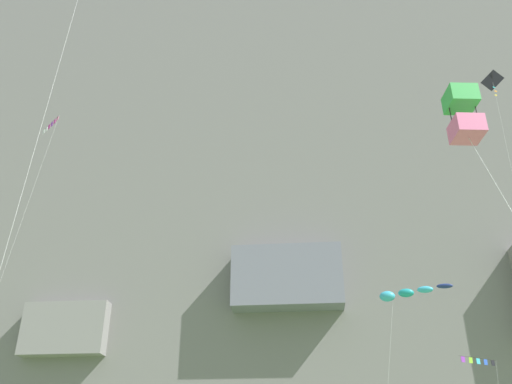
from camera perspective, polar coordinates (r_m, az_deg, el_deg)
cliff_face at (r=77.16m, az=3.48°, el=-0.08°), size 180.00×33.77×76.05m
kite_windsock_low_right at (r=46.56m, az=15.06°, el=-10.07°), size 7.47×3.22×16.31m
kite_diamond_low_center at (r=53.77m, az=23.42°, el=9.48°), size 2.46×1.55×35.25m
kite_banner_mid_left at (r=55.96m, az=-21.11°, el=4.24°), size 2.75×5.56×33.46m
kite_box_front_field at (r=17.21m, az=20.66°, el=7.48°), size 2.24×3.52×12.89m
kite_banner_high_right at (r=46.92m, az=22.17°, el=-16.65°), size 3.34×2.89×10.81m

